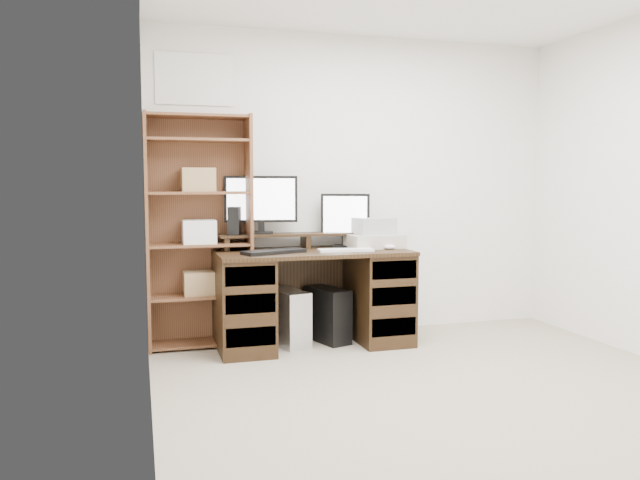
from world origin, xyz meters
name	(u,v)px	position (x,y,z in m)	size (l,w,h in m)	color
room	(480,188)	(0.00, 0.00, 1.25)	(3.54, 4.04, 2.54)	tan
desk	(312,296)	(-0.50, 1.64, 0.39)	(1.50, 0.70, 0.75)	black
riser_shelf	(306,236)	(-0.50, 1.85, 0.84)	(1.40, 0.22, 0.12)	black
monitor_wide	(261,201)	(-0.85, 1.90, 1.13)	(0.58, 0.19, 0.46)	black
monitor_small	(345,218)	(-0.17, 1.82, 0.99)	(0.38, 0.22, 0.44)	black
speaker	(234,221)	(-1.08, 1.83, 0.98)	(0.09, 0.09, 0.22)	black
keyboard_black	(274,252)	(-0.83, 1.51, 0.76)	(0.49, 0.16, 0.03)	black
keyboard_white	(346,250)	(-0.27, 1.50, 0.76)	(0.42, 0.13, 0.02)	white
mouse	(390,247)	(0.11, 1.54, 0.77)	(0.09, 0.06, 0.04)	white
printer	(374,241)	(0.04, 1.71, 0.80)	(0.44, 0.33, 0.11)	#B7AFA0
basket	(374,226)	(0.04, 1.71, 0.93)	(0.31, 0.22, 0.13)	#9CA2A6
tower_silver	(288,317)	(-0.68, 1.69, 0.22)	(0.19, 0.44, 0.44)	silver
tower_black	(327,315)	(-0.35, 1.71, 0.22)	(0.31, 0.47, 0.43)	black
bookshelf	(199,229)	(-1.35, 1.86, 0.92)	(0.80, 0.30, 1.80)	brown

